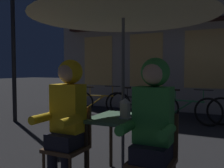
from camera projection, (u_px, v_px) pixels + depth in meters
The scene contains 12 objects.
cafe_table at pixel (123, 126), 2.89m from camera, with size 0.72×0.72×0.74m.
patio_umbrella at pixel (123, 1), 2.81m from camera, with size 2.10×2.10×2.31m.
lantern at pixel (125, 108), 2.81m from camera, with size 0.11×0.11×0.23m.
chair_left at pixel (70, 142), 2.78m from camera, with size 0.40×0.40×0.87m.
chair_right at pixel (154, 154), 2.36m from camera, with size 0.40×0.40×0.87m.
person_left_hooded at pixel (67, 110), 2.71m from camera, with size 0.45×0.56×1.40m.
person_right_hooded at pixel (152, 118), 2.29m from camera, with size 0.45×0.56×1.40m.
shopfront_building at pixel (206, 9), 7.44m from camera, with size 10.00×0.93×6.20m.
street_lamp at pixel (13, 11), 6.12m from camera, with size 0.32×0.32×3.88m.
bicycle_nearest at pixel (99, 103), 7.19m from camera, with size 1.65×0.40×0.84m.
bicycle_second at pixel (137, 105), 6.78m from camera, with size 1.68×0.12×0.84m.
bicycle_third at pixel (186, 109), 5.99m from camera, with size 1.66×0.36×0.84m.
Camera 1 is at (1.15, -2.62, 1.29)m, focal length 40.13 mm.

